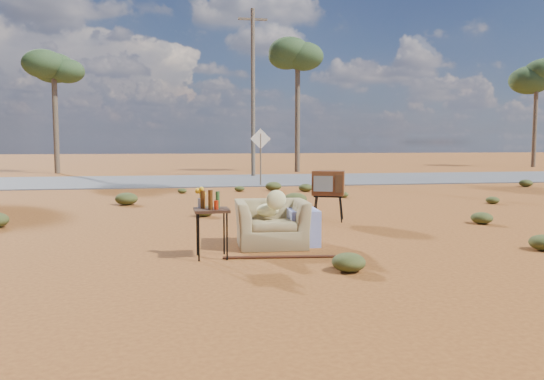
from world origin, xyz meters
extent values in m
plane|color=#93521D|center=(0.00, 0.00, 0.00)|extent=(140.00, 140.00, 0.00)
cube|color=#565659|center=(0.00, 15.00, 0.02)|extent=(140.00, 7.00, 0.04)
imported|color=#917C4F|center=(-0.17, 0.27, 0.50)|extent=(1.18, 0.80, 0.99)
ellipsoid|color=#D7CC83|center=(-0.22, 0.33, 0.58)|extent=(0.36, 0.36, 0.21)
ellipsoid|color=#D7CC83|center=(-0.12, 0.08, 0.77)|extent=(0.32, 0.16, 0.32)
cube|color=navy|center=(0.37, 0.35, 0.29)|extent=(0.51, 0.76, 0.58)
cube|color=black|center=(1.51, 2.78, 0.54)|extent=(0.71, 0.63, 0.03)
cylinder|color=black|center=(1.18, 2.68, 0.27)|extent=(0.04, 0.04, 0.54)
cylinder|color=black|center=(1.70, 2.49, 0.27)|extent=(0.04, 0.04, 0.54)
cylinder|color=black|center=(1.33, 3.07, 0.27)|extent=(0.04, 0.04, 0.54)
cylinder|color=black|center=(1.84, 2.89, 0.27)|extent=(0.04, 0.04, 0.54)
cube|color=brown|center=(1.51, 2.78, 0.81)|extent=(0.80, 0.71, 0.52)
cube|color=slate|center=(1.33, 2.56, 0.81)|extent=(0.38, 0.16, 0.32)
cube|color=#472D19|center=(1.64, 2.45, 0.81)|extent=(0.15, 0.07, 0.37)
cube|color=#331E12|center=(-1.17, -0.44, 0.70)|extent=(0.51, 0.51, 0.04)
cylinder|color=black|center=(-1.37, -0.64, 0.35)|extent=(0.02, 0.02, 0.70)
cylinder|color=black|center=(-0.97, -0.63, 0.35)|extent=(0.02, 0.02, 0.70)
cylinder|color=black|center=(-1.37, -0.24, 0.35)|extent=(0.02, 0.02, 0.70)
cylinder|color=black|center=(-0.97, -0.23, 0.35)|extent=(0.02, 0.02, 0.70)
cylinder|color=#46240B|center=(-1.29, -0.39, 0.85)|extent=(0.07, 0.07, 0.26)
cylinder|color=#46240B|center=(-1.19, -0.52, 0.86)|extent=(0.07, 0.07, 0.28)
cylinder|color=#2C5323|center=(-1.07, -0.33, 0.84)|extent=(0.06, 0.06, 0.24)
cylinder|color=red|center=(-1.11, -0.53, 0.78)|extent=(0.06, 0.06, 0.13)
cylinder|color=silver|center=(-1.32, -0.29, 0.79)|extent=(0.08, 0.08, 0.14)
ellipsoid|color=#F1AF19|center=(-1.32, -0.29, 0.95)|extent=(0.16, 0.16, 0.12)
cylinder|color=#4A2013|center=(-0.21, -0.66, 0.02)|extent=(1.63, 0.23, 0.04)
cylinder|color=brown|center=(1.50, 12.00, 1.00)|extent=(0.06, 0.06, 2.00)
cube|color=silver|center=(1.50, 12.00, 1.80)|extent=(0.78, 0.04, 0.78)
cylinder|color=brown|center=(-8.00, 22.00, 3.00)|extent=(0.28, 0.28, 6.00)
ellipsoid|color=#3A562C|center=(-8.00, 22.00, 5.50)|extent=(3.20, 3.20, 2.20)
cylinder|color=brown|center=(5.00, 21.00, 3.50)|extent=(0.28, 0.28, 7.00)
ellipsoid|color=#3A562C|center=(5.00, 21.00, 6.50)|extent=(3.20, 3.20, 2.20)
cylinder|color=brown|center=(22.00, 24.00, 3.25)|extent=(0.28, 0.28, 6.50)
ellipsoid|color=#3A562C|center=(22.00, 24.00, 6.00)|extent=(3.20, 3.20, 2.20)
cylinder|color=brown|center=(2.00, 17.50, 4.00)|extent=(0.20, 0.20, 8.00)
cube|color=brown|center=(2.00, 17.50, 7.50)|extent=(1.40, 0.10, 0.10)
ellipsoid|color=#444A20|center=(4.50, 1.80, 0.12)|extent=(0.44, 0.44, 0.24)
ellipsoid|color=#444A20|center=(-3.00, 6.50, 0.17)|extent=(0.60, 0.60, 0.33)
ellipsoid|color=#444A20|center=(6.80, 5.00, 0.10)|extent=(0.36, 0.36, 0.20)
ellipsoid|color=#444A20|center=(3.20, 8.00, 0.11)|extent=(0.40, 0.40, 0.22)
ellipsoid|color=#444A20|center=(-1.50, 9.50, 0.08)|extent=(0.30, 0.30, 0.17)
camera|label=1|loc=(-1.65, -8.05, 1.68)|focal=35.00mm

